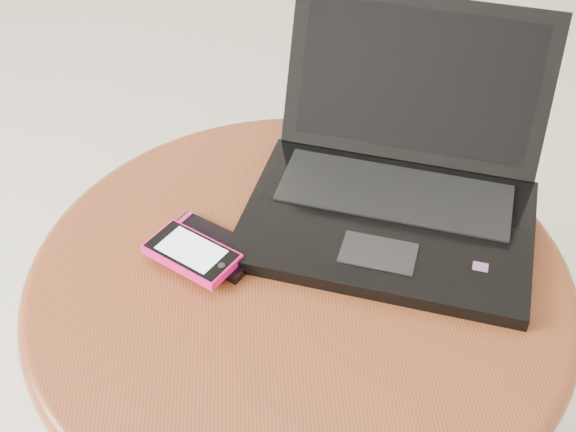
{
  "coord_description": "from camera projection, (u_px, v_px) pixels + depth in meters",
  "views": [
    {
      "loc": [
        0.04,
        -0.7,
        1.2
      ],
      "look_at": [
        0.08,
        -0.02,
        0.59
      ],
      "focal_mm": 48.12,
      "sensor_mm": 36.0,
      "label": 1
    }
  ],
  "objects": [
    {
      "name": "table",
      "position": [
        298.0,
        332.0,
        1.01
      ],
      "size": [
        0.67,
        0.67,
        0.53
      ],
      "color": "#4E2D13",
      "rests_on": "ground"
    },
    {
      "name": "laptop",
      "position": [
        396.0,
        181.0,
        1.0
      ],
      "size": [
        0.45,
        0.44,
        0.22
      ],
      "color": "black",
      "rests_on": "table"
    },
    {
      "name": "phone_pink",
      "position": [
        192.0,
        253.0,
        0.93
      ],
      "size": [
        0.12,
        0.12,
        0.01
      ],
      "color": "#FF0F70",
      "rests_on": "phone_black"
    },
    {
      "name": "phone_black",
      "position": [
        210.0,
        246.0,
        0.96
      ],
      "size": [
        0.14,
        0.13,
        0.01
      ],
      "color": "black",
      "rests_on": "table"
    }
  ]
}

